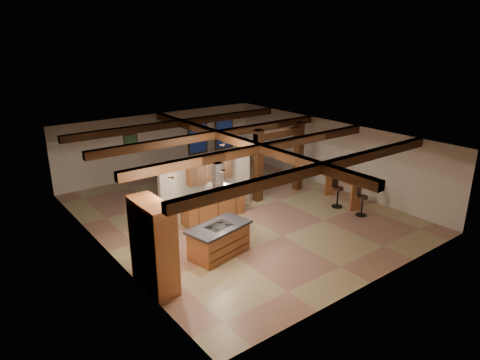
% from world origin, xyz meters
% --- Properties ---
extents(ground, '(12.00, 12.00, 0.00)m').
position_xyz_m(ground, '(0.00, 0.00, 0.00)').
color(ground, tan).
rests_on(ground, ground).
extents(room_walls, '(12.00, 12.00, 12.00)m').
position_xyz_m(room_walls, '(0.00, 0.00, 1.78)').
color(room_walls, beige).
rests_on(room_walls, ground).
extents(ceiling_beams, '(10.00, 12.00, 0.28)m').
position_xyz_m(ceiling_beams, '(0.00, 0.00, 2.76)').
color(ceiling_beams, '#361A0D').
rests_on(ceiling_beams, room_walls).
extents(timber_posts, '(2.50, 0.30, 2.90)m').
position_xyz_m(timber_posts, '(2.50, 0.50, 1.76)').
color(timber_posts, '#361A0D').
rests_on(timber_posts, ground).
extents(partition_wall, '(3.80, 0.18, 2.20)m').
position_xyz_m(partition_wall, '(-1.00, 0.50, 1.10)').
color(partition_wall, beige).
rests_on(partition_wall, ground).
extents(pantry_cabinet, '(0.67, 1.60, 2.40)m').
position_xyz_m(pantry_cabinet, '(-4.67, -2.60, 1.20)').
color(pantry_cabinet, '#A96F36').
rests_on(pantry_cabinet, ground).
extents(back_counter, '(2.50, 0.66, 0.94)m').
position_xyz_m(back_counter, '(-1.00, 0.11, 0.48)').
color(back_counter, '#A96F36').
rests_on(back_counter, ground).
extents(upper_display_cabinet, '(1.80, 0.36, 0.95)m').
position_xyz_m(upper_display_cabinet, '(-1.00, 0.31, 1.85)').
color(upper_display_cabinet, '#A96F36').
rests_on(upper_display_cabinet, partition_wall).
extents(range_hood, '(1.10, 1.10, 1.40)m').
position_xyz_m(range_hood, '(-2.36, -2.22, 1.78)').
color(range_hood, silver).
rests_on(range_hood, room_walls).
extents(back_windows, '(2.70, 0.07, 1.70)m').
position_xyz_m(back_windows, '(2.80, 5.93, 1.50)').
color(back_windows, '#361A0D').
rests_on(back_windows, room_walls).
extents(framed_art, '(0.65, 0.05, 0.85)m').
position_xyz_m(framed_art, '(-1.50, 5.94, 1.70)').
color(framed_art, '#361A0D').
rests_on(framed_art, room_walls).
extents(recessed_cans, '(3.16, 2.46, 0.03)m').
position_xyz_m(recessed_cans, '(-2.53, -1.93, 2.87)').
color(recessed_cans, silver).
rests_on(recessed_cans, room_walls).
extents(kitchen_island, '(2.10, 1.40, 0.96)m').
position_xyz_m(kitchen_island, '(-2.36, -2.22, 0.48)').
color(kitchen_island, '#A96F36').
rests_on(kitchen_island, ground).
extents(dining_table, '(1.99, 1.20, 0.68)m').
position_xyz_m(dining_table, '(0.02, 3.29, 0.34)').
color(dining_table, '#421C10').
rests_on(dining_table, ground).
extents(sofa, '(2.36, 1.39, 0.65)m').
position_xyz_m(sofa, '(3.16, 4.97, 0.32)').
color(sofa, black).
rests_on(sofa, ground).
extents(microwave, '(0.47, 0.38, 0.23)m').
position_xyz_m(microwave, '(-0.93, 0.11, 1.06)').
color(microwave, silver).
rests_on(microwave, back_counter).
extents(bar_counter, '(0.98, 2.00, 1.02)m').
position_xyz_m(bar_counter, '(3.94, -1.66, 0.69)').
color(bar_counter, '#A96F36').
rests_on(bar_counter, ground).
extents(side_table, '(0.52, 0.52, 0.59)m').
position_xyz_m(side_table, '(4.25, 5.12, 0.29)').
color(side_table, '#361A0D').
rests_on(side_table, ground).
extents(table_lamp, '(0.26, 0.26, 0.30)m').
position_xyz_m(table_lamp, '(4.25, 5.12, 0.80)').
color(table_lamp, black).
rests_on(table_lamp, side_table).
extents(bar_stool_a, '(0.43, 0.44, 1.16)m').
position_xyz_m(bar_stool_a, '(3.47, -2.94, 0.59)').
color(bar_stool_a, black).
rests_on(bar_stool_a, ground).
extents(bar_stool_b, '(0.42, 0.42, 1.21)m').
position_xyz_m(bar_stool_b, '(3.41, -1.85, 0.61)').
color(bar_stool_b, black).
rests_on(bar_stool_b, ground).
extents(dining_chairs, '(2.23, 2.23, 1.23)m').
position_xyz_m(dining_chairs, '(0.02, 3.29, 0.63)').
color(dining_chairs, '#361A0D').
rests_on(dining_chairs, ground).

